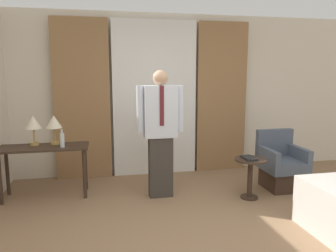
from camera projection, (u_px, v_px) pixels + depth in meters
wall_back at (154, 95)px, 5.60m from camera, size 10.00×0.06×2.70m
curtain_sheer_center at (155, 99)px, 5.49m from camera, size 1.40×0.06×2.58m
curtain_drape_left at (82, 100)px, 5.25m from camera, size 0.89×0.06×2.58m
curtain_drape_right at (222, 98)px, 5.73m from camera, size 0.89×0.06×2.58m
desk at (44, 155)px, 4.53m from camera, size 1.20×0.48×0.72m
table_lamp_left at (33, 124)px, 4.53m from camera, size 0.22×0.22×0.42m
table_lamp_right at (54, 123)px, 4.59m from camera, size 0.22×0.22×0.42m
bottle_near_edge at (62, 140)px, 4.44m from camera, size 0.06×0.06×0.25m
person at (160, 129)px, 4.49m from camera, size 0.65×0.22×1.76m
armchair at (281, 167)px, 4.92m from camera, size 0.58×0.62×0.86m
side_table at (250, 172)px, 4.50m from camera, size 0.44×0.44×0.56m
book at (249, 158)px, 4.46m from camera, size 0.15×0.25×0.03m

